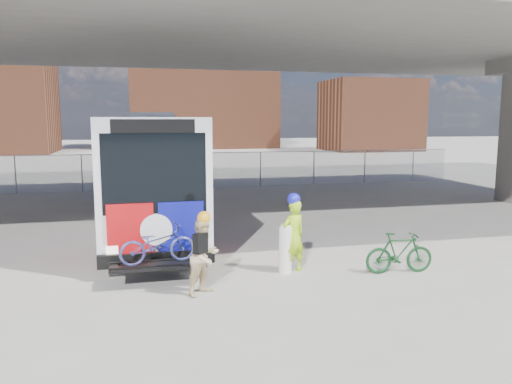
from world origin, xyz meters
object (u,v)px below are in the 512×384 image
object	(u,v)px
bus	(148,162)
cyclist_tan	(204,255)
bollard	(285,246)
cyclist_hivis	(293,234)
bike_parked	(399,253)

from	to	relation	value
bus	cyclist_tan	size ratio (longest dim) A/B	7.62
bollard	cyclist_tan	xyz separation A→B (m)	(-2.00, -1.01, 0.18)
bollard	cyclist_tan	size ratio (longest dim) A/B	0.68
bus	cyclist_hivis	size ratio (longest dim) A/B	6.99
bus	bike_parked	distance (m)	9.00
cyclist_hivis	bollard	bearing A→B (deg)	-22.53
bus	cyclist_tan	world-z (taller)	bus
bollard	cyclist_hivis	size ratio (longest dim) A/B	0.63
cyclist_tan	bike_parked	size ratio (longest dim) A/B	1.07
bus	bike_parked	bearing A→B (deg)	-52.27
cyclist_hivis	bike_parked	world-z (taller)	cyclist_hivis
bollard	bike_parked	world-z (taller)	bollard
bike_parked	bus	bearing A→B (deg)	43.62
cyclist_hivis	cyclist_tan	distance (m)	2.42
bus	cyclist_hivis	world-z (taller)	bus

